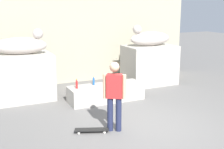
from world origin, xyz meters
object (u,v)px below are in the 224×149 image
object	(u,v)px
bottle_clear	(119,82)
bottle_brown	(125,82)
bottle_blue	(94,81)
statue_reclining_left	(21,45)
skater	(114,93)
skateboard	(92,130)
statue_reclining_right	(149,38)
bottle_red	(77,85)

from	to	relation	value
bottle_clear	bottle_brown	xyz separation A→B (m)	(0.16, -0.07, -0.01)
bottle_clear	bottle_blue	size ratio (longest dim) A/B	1.02
statue_reclining_left	bottle_blue	size ratio (longest dim) A/B	6.03
skater	bottle_brown	world-z (taller)	skater
skater	skateboard	distance (m)	1.02
statue_reclining_right	bottle_brown	bearing A→B (deg)	41.44
statue_reclining_left	bottle_blue	distance (m)	2.47
skater	bottle_red	size ratio (longest dim) A/B	5.78
statue_reclining_right	bottle_red	size ratio (longest dim) A/B	5.59
statue_reclining_right	bottle_red	xyz separation A→B (m)	(-3.22, -1.20, -1.11)
statue_reclining_right	skateboard	xyz separation A→B (m)	(-3.56, -3.26, -1.67)
statue_reclining_right	bottle_blue	bearing A→B (deg)	23.16
skater	bottle_clear	bearing A→B (deg)	-87.64
bottle_red	bottle_brown	distance (m)	1.48
statue_reclining_left	bottle_brown	bearing A→B (deg)	-16.45
statue_reclining_right	skateboard	distance (m)	5.11
skateboard	bottle_brown	xyz separation A→B (m)	(1.78, 1.78, 0.54)
statue_reclining_left	skater	size ratio (longest dim) A/B	1.01
skateboard	bottle_blue	size ratio (longest dim) A/B	2.94
statue_reclining_right	skater	world-z (taller)	statue_reclining_right
bottle_brown	statue_reclining_right	bearing A→B (deg)	39.83
statue_reclining_right	bottle_red	world-z (taller)	statue_reclining_right
statue_reclining_right	bottle_clear	distance (m)	2.64
bottle_blue	statue_reclining_left	bearing A→B (deg)	152.18
statue_reclining_right	skater	distance (m)	4.62
skater	bottle_brown	xyz separation A→B (m)	(1.25, 1.90, -0.31)
statue_reclining_left	skateboard	bearing A→B (deg)	-61.39
statue_reclining_right	bottle_red	distance (m)	3.61
bottle_blue	bottle_brown	world-z (taller)	bottle_blue
statue_reclining_right	skater	size ratio (longest dim) A/B	0.97
bottle_red	bottle_brown	bearing A→B (deg)	-11.20
statue_reclining_left	skateboard	world-z (taller)	statue_reclining_left
statue_reclining_left	skateboard	distance (m)	3.80
bottle_blue	bottle_clear	bearing A→B (deg)	-28.92
statue_reclining_right	skateboard	size ratio (longest dim) A/B	1.97
skater	bottle_clear	world-z (taller)	skater
bottle_red	bottle_brown	size ratio (longest dim) A/B	1.11
skater	bottle_blue	world-z (taller)	skater
bottle_clear	bottle_brown	bearing A→B (deg)	-22.51
bottle_red	bottle_brown	world-z (taller)	bottle_red
statue_reclining_left	bottle_clear	xyz separation A→B (m)	(2.64, -1.41, -1.11)
statue_reclining_left	bottle_clear	distance (m)	3.19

